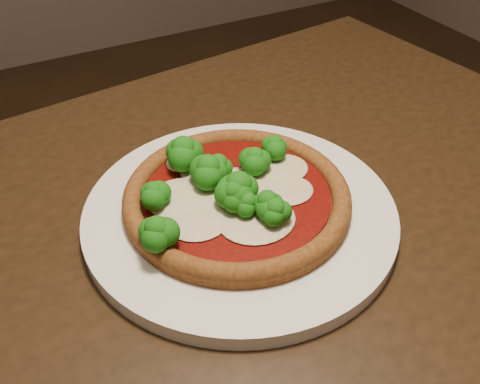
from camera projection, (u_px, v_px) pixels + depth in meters
name	position (u px, v px, depth m)	size (l,w,h in m)	color
floor	(257.00, 377.00, 1.29)	(4.00, 4.00, 0.00)	black
dining_table	(262.00, 299.00, 0.66)	(1.17, 0.97, 0.75)	black
plate	(240.00, 213.00, 0.62)	(0.36, 0.36, 0.02)	silver
pizza	(233.00, 193.00, 0.60)	(0.26, 0.26, 0.06)	brown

